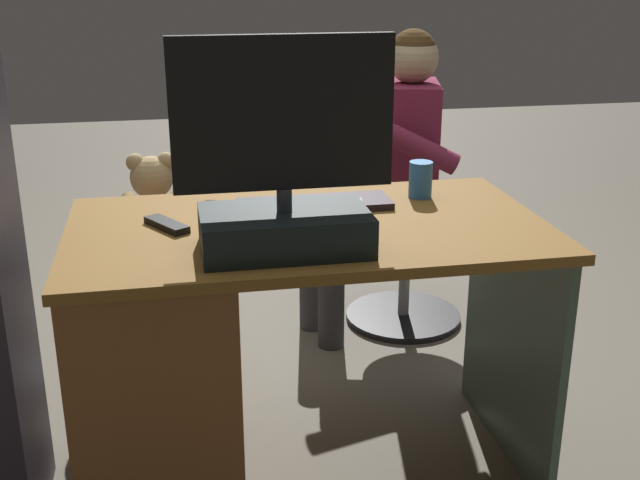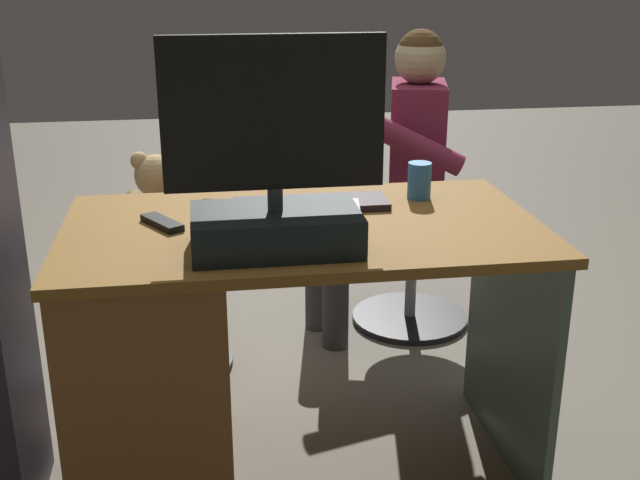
% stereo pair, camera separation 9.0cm
% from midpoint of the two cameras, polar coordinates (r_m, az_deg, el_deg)
% --- Properties ---
extents(ground_plane, '(10.00, 10.00, 0.00)m').
position_cam_midpoint_polar(ground_plane, '(2.75, -1.33, -10.95)').
color(ground_plane, '#6A6253').
extents(desk, '(1.23, 0.70, 0.75)m').
position_cam_midpoint_polar(desk, '(2.17, -8.31, -7.93)').
color(desk, brown).
rests_on(desk, ground_plane).
extents(monitor, '(0.50, 0.23, 0.50)m').
position_cam_midpoint_polar(monitor, '(1.84, -1.84, 3.60)').
color(monitor, black).
rests_on(monitor, desk).
extents(keyboard, '(0.42, 0.14, 0.02)m').
position_cam_midpoint_polar(keyboard, '(2.19, 0.57, 2.60)').
color(keyboard, black).
rests_on(keyboard, desk).
extents(computer_mouse, '(0.06, 0.10, 0.04)m').
position_cam_midpoint_polar(computer_mouse, '(2.16, -6.89, 2.40)').
color(computer_mouse, '#2E2920').
rests_on(computer_mouse, desk).
extents(cup, '(0.07, 0.07, 0.10)m').
position_cam_midpoint_polar(cup, '(2.29, 8.27, 4.24)').
color(cup, '#3372BF').
rests_on(cup, desk).
extents(tv_remote, '(0.12, 0.15, 0.02)m').
position_cam_midpoint_polar(tv_remote, '(2.07, -10.05, 1.22)').
color(tv_remote, black).
rests_on(tv_remote, desk).
extents(notebook_binder, '(0.26, 0.33, 0.02)m').
position_cam_midpoint_polar(notebook_binder, '(2.06, 1.18, 1.49)').
color(notebook_binder, silver).
rests_on(notebook_binder, desk).
extents(office_chair_teddy, '(0.46, 0.46, 0.48)m').
position_cam_midpoint_polar(office_chair_teddy, '(2.84, -10.22, -3.84)').
color(office_chair_teddy, black).
rests_on(office_chair_teddy, ground_plane).
extents(teddy_bear, '(0.22, 0.22, 0.32)m').
position_cam_midpoint_polar(teddy_bear, '(2.73, -10.64, 2.81)').
color(teddy_bear, tan).
rests_on(teddy_bear, office_chair_teddy).
extents(visitor_chair, '(0.46, 0.46, 0.48)m').
position_cam_midpoint_polar(visitor_chair, '(3.17, 7.44, -1.11)').
color(visitor_chair, black).
rests_on(visitor_chair, ground_plane).
extents(person, '(0.56, 0.55, 1.16)m').
position_cam_midpoint_polar(person, '(3.01, 6.33, 5.86)').
color(person, maroon).
rests_on(person, ground_plane).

